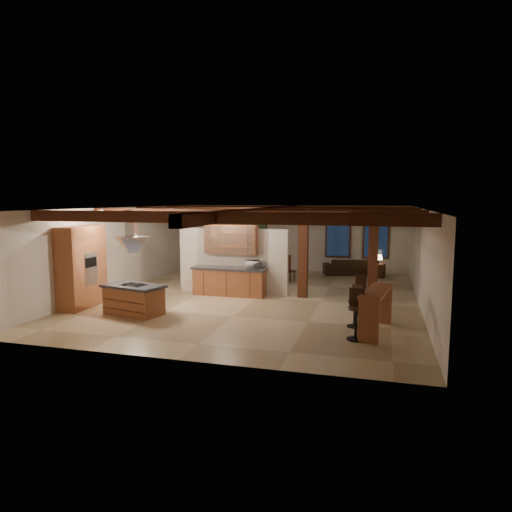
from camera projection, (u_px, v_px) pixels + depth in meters
The scene contains 23 objects.
ground at pixel (257, 298), 14.83m from camera, with size 12.00×12.00×0.00m, color tan.
room_walls at pixel (257, 243), 14.61m from camera, with size 12.00×12.00×12.00m.
ceiling_beams at pixel (257, 213), 14.49m from camera, with size 10.00×12.00×0.28m.
timber_posts at pixel (338, 244), 14.43m from camera, with size 2.50×0.30×2.90m.
partition_wall at pixel (233, 261), 15.44m from camera, with size 3.80×0.18×2.20m, color beige.
pantry_cabinet at pixel (82, 267), 13.43m from camera, with size 0.67×1.60×2.40m.
back_counter at pixel (229, 281), 15.14m from camera, with size 2.50×0.66×0.94m.
upper_display_cabinet at pixel (231, 239), 15.16m from camera, with size 1.80×0.36×0.95m.
range_hood at pixel (132, 251), 12.48m from camera, with size 1.10×1.10×1.40m.
back_windows at pixel (357, 238), 19.57m from camera, with size 2.70×0.07×1.70m.
framed_art at pixel (260, 232), 20.69m from camera, with size 0.65×0.05×0.85m.
recessed_cans at pixel (156, 210), 13.30m from camera, with size 3.16×2.46×0.03m.
kitchen_island at pixel (134, 299), 12.65m from camera, with size 1.86×1.28×0.85m.
dining_table at pixel (267, 275), 17.58m from camera, with size 1.63×0.91×0.57m, color #3C170F.
sofa at pixel (351, 267), 19.36m from camera, with size 2.25×0.88×0.66m, color black.
microwave at pixel (253, 264), 14.85m from camera, with size 0.47×0.32×0.26m, color #B0B1B5.
bar_counter at pixel (376, 304), 10.88m from camera, with size 0.83×2.05×1.05m.
side_table at pixel (378, 271), 18.57m from camera, with size 0.46×0.46×0.57m, color #3E1C0F.
table_lamp at pixel (379, 257), 18.51m from camera, with size 0.31×0.31×0.37m.
bar_stool_a at pixel (356, 314), 10.36m from camera, with size 0.41×0.41×1.17m.
bar_stool_b at pixel (355, 306), 11.41m from camera, with size 0.39×0.40×1.04m.
bar_stool_c at pixel (362, 295), 12.62m from camera, with size 0.41×0.42×1.09m.
dining_chairs at pixel (267, 268), 17.55m from camera, with size 2.10×2.10×1.07m.
Camera 1 is at (3.85, -14.03, 3.20)m, focal length 32.00 mm.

